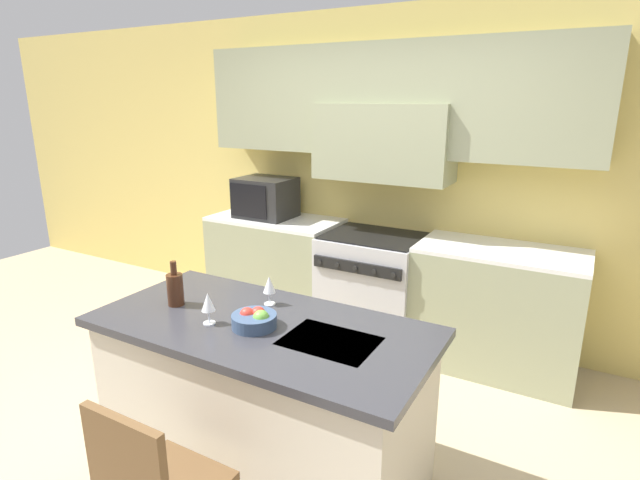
% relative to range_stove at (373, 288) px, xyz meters
% --- Properties ---
extents(ground_plane, '(10.00, 10.00, 0.00)m').
position_rel_range_stove_xyz_m(ground_plane, '(0.00, -1.64, -0.46)').
color(ground_plane, tan).
extents(back_cabinetry, '(10.00, 0.46, 2.70)m').
position_rel_range_stove_xyz_m(back_cabinetry, '(0.00, 0.27, 1.12)').
color(back_cabinetry, '#DBC166').
rests_on(back_cabinetry, ground_plane).
extents(back_counter, '(3.16, 0.62, 0.94)m').
position_rel_range_stove_xyz_m(back_counter, '(0.00, 0.02, 0.01)').
color(back_counter, gray).
rests_on(back_counter, ground_plane).
extents(range_stove, '(0.80, 0.70, 0.92)m').
position_rel_range_stove_xyz_m(range_stove, '(0.00, 0.00, 0.00)').
color(range_stove, '#B7B7BC').
rests_on(range_stove, ground_plane).
extents(microwave, '(0.50, 0.41, 0.36)m').
position_rel_range_stove_xyz_m(microwave, '(-1.09, 0.02, 0.66)').
color(microwave, black).
rests_on(microwave, back_counter).
extents(kitchen_island, '(1.77, 0.85, 0.89)m').
position_rel_range_stove_xyz_m(kitchen_island, '(0.12, -1.74, -0.01)').
color(kitchen_island, beige).
rests_on(kitchen_island, ground_plane).
extents(wine_bottle, '(0.09, 0.09, 0.25)m').
position_rel_range_stove_xyz_m(wine_bottle, '(-0.42, -1.78, 0.53)').
color(wine_bottle, '#422314').
rests_on(wine_bottle, kitchen_island).
extents(wine_glass_near, '(0.07, 0.07, 0.17)m').
position_rel_range_stove_xyz_m(wine_glass_near, '(-0.10, -1.88, 0.54)').
color(wine_glass_near, white).
rests_on(wine_glass_near, kitchen_island).
extents(wine_glass_far, '(0.07, 0.07, 0.17)m').
position_rel_range_stove_xyz_m(wine_glass_far, '(0.03, -1.52, 0.54)').
color(wine_glass_far, white).
rests_on(wine_glass_far, kitchen_island).
extents(fruit_bowl, '(0.23, 0.23, 0.10)m').
position_rel_range_stove_xyz_m(fruit_bowl, '(0.12, -1.79, 0.47)').
color(fruit_bowl, '#384C6B').
rests_on(fruit_bowl, kitchen_island).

